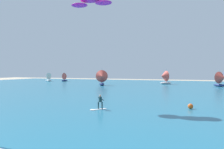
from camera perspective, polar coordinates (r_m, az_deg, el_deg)
The scene contains 9 objects.
ocean at distance 54.44m, azimuth 12.02°, elevation -3.75°, with size 160.00×90.00×0.10m, color #236B89.
kitesurfer at distance 23.52m, azimuth -3.74°, elevation -8.31°, with size 1.69×1.86×1.67m.
kite at distance 28.63m, azimuth -5.84°, elevation 19.44°, with size 5.77×2.28×0.86m.
sailboat_leading at distance 93.14m, azimuth -17.58°, elevation -0.63°, with size 3.59×3.06×4.14m.
sailboat_anchored_offshore at distance 65.05m, azimuth 28.28°, elevation -1.10°, with size 4.17×4.27×4.79m.
sailboat_mid_right at distance 62.37m, azimuth -2.83°, elevation -0.86°, with size 4.22×4.74×5.29m.
sailboat_far_left at distance 90.33m, azimuth -12.95°, elevation -0.68°, with size 3.14×3.61×4.07m.
sailboat_far_right at distance 70.69m, azimuth 14.40°, elevation -0.76°, with size 4.55×4.35×5.07m.
marker_buoy at distance 25.59m, azimuth 21.14°, elevation -8.30°, with size 0.61×0.61×0.61m, color #E55919.
Camera 1 is at (8.75, -1.97, 4.48)m, focal length 32.62 mm.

